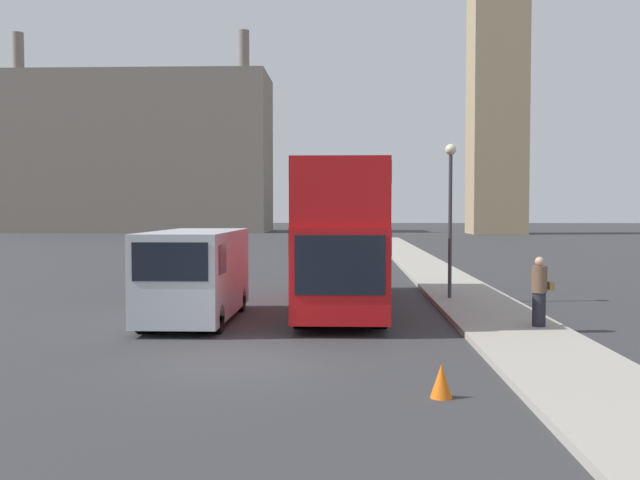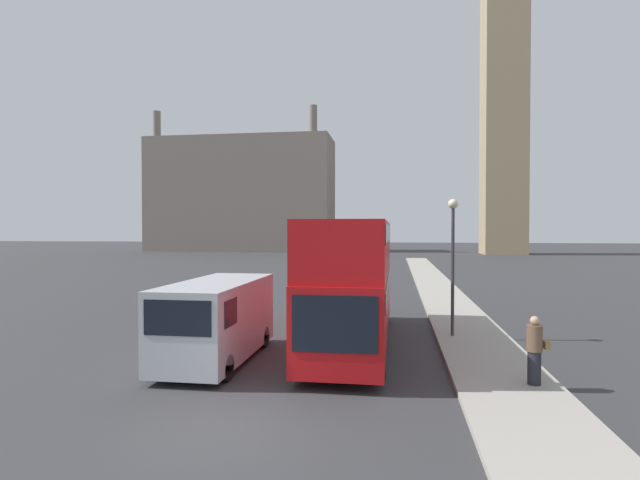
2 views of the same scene
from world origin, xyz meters
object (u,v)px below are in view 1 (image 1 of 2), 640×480
street_lamp (450,195)px  red_double_decker_bus (341,230)px  pedestrian (539,292)px  white_van (195,273)px

street_lamp → red_double_decker_bus: bearing=-159.1°
pedestrian → street_lamp: 6.32m
white_van → pedestrian: bearing=-8.9°
red_double_decker_bus → pedestrian: size_ratio=6.29×
pedestrian → street_lamp: street_lamp is taller
pedestrian → street_lamp: (-1.39, 5.63, 2.50)m
white_van → street_lamp: (7.48, 4.25, 2.19)m
red_double_decker_bus → street_lamp: street_lamp is taller
red_double_decker_bus → white_van: size_ratio=1.91×
white_van → street_lamp: size_ratio=1.13×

